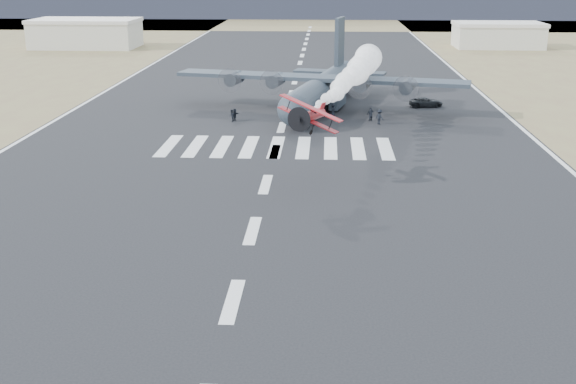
# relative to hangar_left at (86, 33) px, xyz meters

# --- Properties ---
(scrub_far) EXTENTS (500.00, 80.00, 0.00)m
(scrub_far) POSITION_rel_hangar_left_xyz_m (52.00, 85.00, -3.41)
(scrub_far) COLOR brown
(scrub_far) RESTS_ON ground
(runway_markings) EXTENTS (60.00, 260.00, 0.01)m
(runway_markings) POSITION_rel_hangar_left_xyz_m (52.00, -85.00, -3.40)
(runway_markings) COLOR silver
(runway_markings) RESTS_ON ground
(hangar_left) EXTENTS (24.50, 14.50, 6.70)m
(hangar_left) POSITION_rel_hangar_left_xyz_m (0.00, 0.00, 0.00)
(hangar_left) COLOR #B3AF9F
(hangar_left) RESTS_ON ground
(hangar_right) EXTENTS (20.50, 12.50, 5.90)m
(hangar_right) POSITION_rel_hangar_left_xyz_m (98.00, 5.00, -0.40)
(hangar_right) COLOR #B3AF9F
(hangar_right) RESTS_ON ground
(aerobatic_biplane) EXTENTS (5.91, 5.65, 3.29)m
(aerobatic_biplane) POSITION_rel_hangar_left_xyz_m (56.03, -108.42, 2.94)
(aerobatic_biplane) COLOR #AD0B32
(smoke_trail) EXTENTS (9.04, 37.23, 3.86)m
(smoke_trail) POSITION_rel_hangar_left_xyz_m (61.86, -78.35, 3.22)
(smoke_trail) COLOR white
(transport_aircraft) EXTENTS (40.00, 32.73, 11.62)m
(transport_aircraft) POSITION_rel_hangar_left_xyz_m (56.85, -72.36, -0.41)
(transport_aircraft) COLOR #222B33
(transport_aircraft) RESTS_ON ground
(support_vehicle) EXTENTS (4.97, 2.89, 1.30)m
(support_vehicle) POSITION_rel_hangar_left_xyz_m (71.51, -70.55, -2.76)
(support_vehicle) COLOR black
(support_vehicle) RESTS_ON ground
(crew_a) EXTENTS (0.70, 0.64, 1.57)m
(crew_a) POSITION_rel_hangar_left_xyz_m (63.16, -80.70, -2.62)
(crew_a) COLOR black
(crew_a) RESTS_ON ground
(crew_b) EXTENTS (0.60, 0.84, 1.58)m
(crew_b) POSITION_rel_hangar_left_xyz_m (45.41, -82.05, -2.62)
(crew_b) COLOR black
(crew_b) RESTS_ON ground
(crew_c) EXTENTS (1.25, 1.26, 1.88)m
(crew_c) POSITION_rel_hangar_left_xyz_m (64.15, -82.50, -2.47)
(crew_c) COLOR black
(crew_c) RESTS_ON ground
(crew_d) EXTENTS (1.12, 0.86, 1.70)m
(crew_d) POSITION_rel_hangar_left_xyz_m (63.17, -80.25, -2.56)
(crew_d) COLOR black
(crew_d) RESTS_ON ground
(crew_e) EXTENTS (0.83, 1.00, 1.77)m
(crew_e) POSITION_rel_hangar_left_xyz_m (58.34, -78.33, -2.52)
(crew_e) COLOR black
(crew_e) RESTS_ON ground
(crew_f) EXTENTS (0.92, 1.53, 1.57)m
(crew_f) POSITION_rel_hangar_left_xyz_m (45.73, -81.36, -2.62)
(crew_f) COLOR black
(crew_f) RESTS_ON ground
(crew_g) EXTENTS (0.67, 0.74, 1.67)m
(crew_g) POSITION_rel_hangar_left_xyz_m (52.75, -79.91, -2.57)
(crew_g) COLOR black
(crew_g) RESTS_ON ground
(crew_h) EXTENTS (0.77, 0.95, 1.69)m
(crew_h) POSITION_rel_hangar_left_xyz_m (52.68, -78.94, -2.56)
(crew_h) COLOR black
(crew_h) RESTS_ON ground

